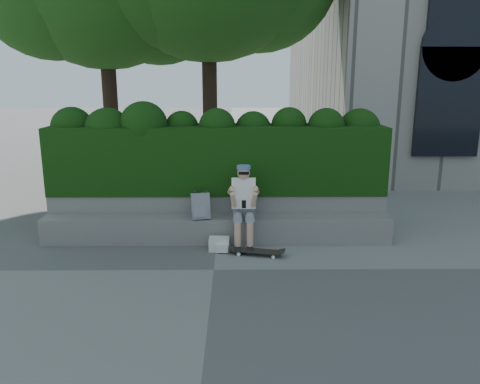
{
  "coord_description": "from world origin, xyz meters",
  "views": [
    {
      "loc": [
        0.33,
        -6.49,
        2.77
      ],
      "look_at": [
        0.4,
        1.0,
        0.95
      ],
      "focal_mm": 35.0,
      "sensor_mm": 36.0,
      "label": 1
    }
  ],
  "objects_px": {
    "skateboard": "(257,251)",
    "backpack_ground": "(219,244)",
    "backpack_plaid": "(201,206)",
    "person": "(244,202)"
  },
  "relations": [
    {
      "from": "skateboard",
      "to": "backpack_plaid",
      "type": "distance_m",
      "value": 1.25
    },
    {
      "from": "skateboard",
      "to": "person",
      "type": "bearing_deg",
      "value": 126.34
    },
    {
      "from": "person",
      "to": "backpack_plaid",
      "type": "relative_size",
      "value": 3.13
    },
    {
      "from": "person",
      "to": "backpack_ground",
      "type": "xyz_separation_m",
      "value": [
        -0.41,
        -0.25,
        -0.64
      ]
    },
    {
      "from": "person",
      "to": "skateboard",
      "type": "height_order",
      "value": "person"
    },
    {
      "from": "skateboard",
      "to": "backpack_plaid",
      "type": "height_order",
      "value": "backpack_plaid"
    },
    {
      "from": "person",
      "to": "backpack_plaid",
      "type": "xyz_separation_m",
      "value": [
        -0.73,
        0.08,
        -0.08
      ]
    },
    {
      "from": "backpack_plaid",
      "to": "backpack_ground",
      "type": "height_order",
      "value": "backpack_plaid"
    },
    {
      "from": "skateboard",
      "to": "backpack_ground",
      "type": "height_order",
      "value": "backpack_ground"
    },
    {
      "from": "backpack_ground",
      "to": "person",
      "type": "bearing_deg",
      "value": 33.63
    }
  ]
}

